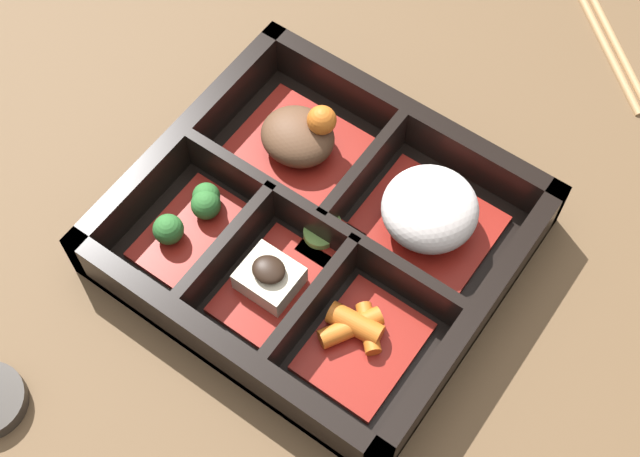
{
  "coord_description": "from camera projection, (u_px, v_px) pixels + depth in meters",
  "views": [
    {
      "loc": [
        0.18,
        -0.25,
        0.57
      ],
      "look_at": [
        0.0,
        0.0,
        0.03
      ],
      "focal_mm": 50.0,
      "sensor_mm": 36.0,
      "label": 1
    }
  ],
  "objects": [
    {
      "name": "bowl_greens",
      "position": [
        191.0,
        220.0,
        0.63
      ],
      "size": [
        0.05,
        0.08,
        0.03
      ],
      "color": "maroon",
      "rests_on": "bento_base"
    },
    {
      "name": "bento_base",
      "position": [
        320.0,
        242.0,
        0.64
      ],
      "size": [
        0.26,
        0.24,
        0.01
      ],
      "color": "black",
      "rests_on": "ground_plane"
    },
    {
      "name": "bowl_pickles",
      "position": [
        332.0,
        237.0,
        0.63
      ],
      "size": [
        0.04,
        0.04,
        0.01
      ],
      "color": "maroon",
      "rests_on": "bento_base"
    },
    {
      "name": "bowl_tofu",
      "position": [
        270.0,
        281.0,
        0.61
      ],
      "size": [
        0.05,
        0.08,
        0.03
      ],
      "color": "maroon",
      "rests_on": "bento_base"
    },
    {
      "name": "bento_rim",
      "position": [
        317.0,
        232.0,
        0.63
      ],
      "size": [
        0.26,
        0.24,
        0.05
      ],
      "color": "black",
      "rests_on": "ground_plane"
    },
    {
      "name": "ground_plane",
      "position": [
        320.0,
        245.0,
        0.65
      ],
      "size": [
        3.0,
        3.0,
        0.0
      ],
      "primitive_type": "plane",
      "color": "brown"
    },
    {
      "name": "bowl_stew",
      "position": [
        300.0,
        139.0,
        0.66
      ],
      "size": [
        0.09,
        0.08,
        0.05
      ],
      "color": "maroon",
      "rests_on": "bento_base"
    },
    {
      "name": "bowl_rice",
      "position": [
        429.0,
        212.0,
        0.62
      ],
      "size": [
        0.09,
        0.08,
        0.05
      ],
      "color": "maroon",
      "rests_on": "bento_base"
    },
    {
      "name": "bowl_carrots",
      "position": [
        360.0,
        338.0,
        0.6
      ],
      "size": [
        0.06,
        0.08,
        0.02
      ],
      "color": "maroon",
      "rests_on": "bento_base"
    },
    {
      "name": "chopsticks",
      "position": [
        596.0,
        12.0,
        0.75
      ],
      "size": [
        0.17,
        0.15,
        0.01
      ],
      "color": "#A87F51",
      "rests_on": "ground_plane"
    }
  ]
}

